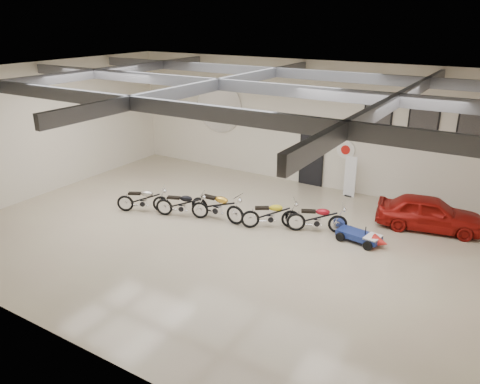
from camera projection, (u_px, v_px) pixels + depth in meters
The scene contains 19 objects.
floor at pixel (220, 236), 14.90m from camera, with size 16.00×12.00×0.01m, color tan.
ceiling at pixel (218, 75), 13.13m from camera, with size 16.00×12.00×0.01m, color gray.
back_wall at pixel (302, 123), 18.80m from camera, with size 16.00×0.02×5.00m, color beige.
left_wall at pixel (46, 129), 17.93m from camera, with size 0.02×12.00×5.00m, color beige.
ceiling_beams at pixel (218, 84), 13.22m from camera, with size 15.80×11.80×0.32m, color #5A5C62, non-canonical shape.
door at pixel (311, 160), 19.03m from camera, with size 0.92×0.08×2.10m, color black.
logo_plaque at pixel (219, 107), 20.61m from camera, with size 2.30×0.06×1.16m, color silver, non-canonical shape.
poster_left at pixel (378, 117), 17.08m from camera, with size 1.05×0.08×1.35m, color black, non-canonical shape.
poster_mid at pixel (424, 122), 16.30m from camera, with size 1.05×0.08×1.35m, color black, non-canonical shape.
poster_right at pixel (474, 127), 15.51m from camera, with size 1.05×0.08×1.35m, color black, non-canonical shape.
oil_sign at pixel (346, 150), 18.11m from camera, with size 0.72×0.10×0.72m, color white, non-canonical shape.
banner_stand at pixel (350, 175), 17.85m from camera, with size 0.46×0.18×1.69m, color white, non-canonical shape.
motorcycle_silver at pixel (143, 199), 16.57m from camera, with size 1.84×0.57×0.96m, color silver, non-canonical shape.
motorcycle_black at pixel (182, 204), 16.13m from camera, with size 1.85×0.57×0.96m, color silver, non-canonical shape.
motorcycle_gold at pixel (217, 205), 15.87m from camera, with size 2.07×0.64×1.08m, color silver, non-canonical shape.
motorcycle_yellow at pixel (271, 214), 15.29m from camera, with size 1.90×0.59×0.99m, color silver, non-canonical shape.
motorcycle_red at pixel (317, 218), 15.00m from camera, with size 1.90×0.59×0.99m, color silver, non-canonical shape.
go_kart at pixel (363, 235), 14.29m from camera, with size 1.63×0.73×0.59m, color navy, non-canonical shape.
vintage_car at pixel (429, 213), 15.19m from camera, with size 3.30×1.33×1.13m, color maroon.
Camera 1 is at (7.58, -11.12, 6.59)m, focal length 35.00 mm.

